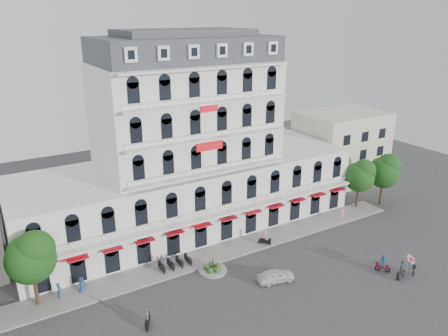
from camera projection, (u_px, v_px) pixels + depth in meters
ground at (265, 290)px, 45.98m from camera, size 120.00×120.00×0.00m
sidewalk at (222, 252)px, 53.24m from camera, size 53.00×4.00×0.16m
main_building at (187, 155)px, 57.23m from camera, size 45.00×15.00×25.80m
flank_building_east at (341, 147)px, 74.60m from camera, size 14.00×10.00×12.00m
traffic_island at (213, 269)px, 49.31m from camera, size 3.20×3.20×1.60m
parked_scooter_row at (175, 268)px, 50.06m from camera, size 4.40×1.80×1.10m
tree_west_inner at (31, 256)px, 41.69m from camera, size 4.76×4.76×8.25m
tree_east_inner at (360, 175)px, 63.89m from camera, size 4.40×4.37×7.57m
tree_east_outer at (384, 170)px, 64.89m from camera, size 4.65×4.65×8.05m
parked_car at (276, 276)px, 47.30m from camera, size 4.41×2.53×1.41m
rider_west at (147, 319)px, 40.33m from camera, size 1.02×1.55×2.04m
rider_east at (383, 263)px, 49.05m from camera, size 1.21×1.40×2.15m
rider_northeast at (402, 269)px, 47.65m from camera, size 1.69×0.63×2.28m
rider_center at (265, 238)px, 54.53m from camera, size 1.30×1.31×2.01m
pedestrian_left at (82, 285)px, 45.37m from camera, size 1.04×0.87×1.81m
pedestrian_mid at (162, 262)px, 49.69m from camera, size 1.01×0.42×1.72m
pedestrian_right at (342, 215)px, 61.22m from camera, size 1.19×0.94×1.62m
pedestrian_far at (59, 291)px, 44.27m from camera, size 0.68×0.81×1.89m
balloon_vendor at (412, 265)px, 48.16m from camera, size 1.43×1.30×2.45m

